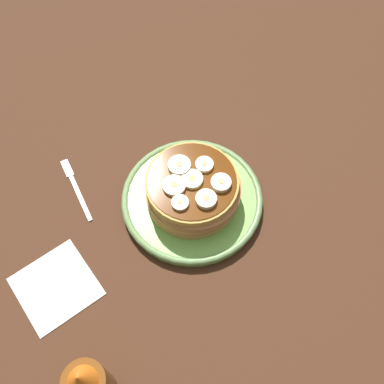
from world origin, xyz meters
The scene contains 12 objects.
ground_plane centered at (0.00, 0.00, -1.50)cm, with size 140.00×140.00×3.00cm, color #422616.
plate centered at (0.00, 0.00, 1.06)cm, with size 23.10×23.10×1.96cm.
pancake_stack centered at (-0.10, -0.34, 4.42)cm, with size 15.22×15.03×5.65cm.
banana_slice_0 centered at (0.23, -0.36, 7.51)cm, with size 3.37×3.37×0.84cm.
banana_slice_1 centered at (0.77, 2.97, 7.61)cm, with size 3.55×3.55×1.05cm.
banana_slice_2 centered at (2.00, -3.93, 7.61)cm, with size 3.13×3.13×1.04cm.
banana_slice_3 centered at (-2.50, 1.52, 7.53)cm, with size 3.56×3.56×0.88cm.
banana_slice_4 centered at (-1.59, -3.74, 7.61)cm, with size 3.19×3.19×1.03cm.
banana_slice_5 centered at (3.25, 0.34, 7.50)cm, with size 2.83×2.83×0.83cm.
banana_slice_6 centered at (-4.31, -0.96, 7.50)cm, with size 2.62×2.62×0.81cm.
napkin centered at (-23.65, 8.13, 0.15)cm, with size 11.00×11.00×0.30cm, color white.
fork centered at (-9.10, 17.83, 0.25)cm, with size 6.75×12.04×0.50cm.
Camera 1 is at (-28.77, -20.95, 67.52)cm, focal length 43.10 mm.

